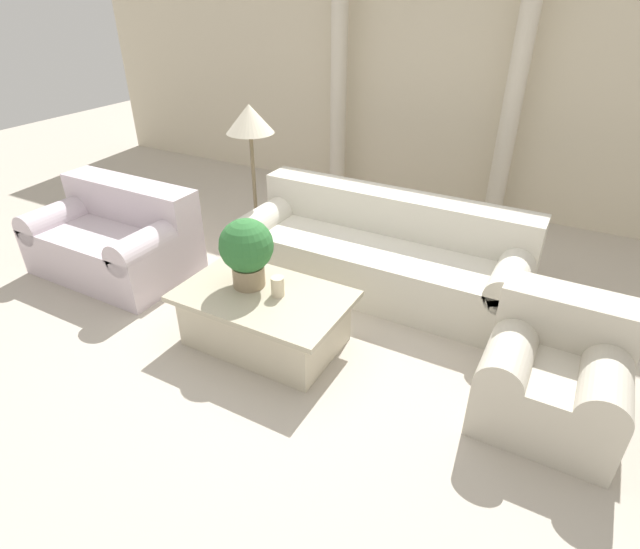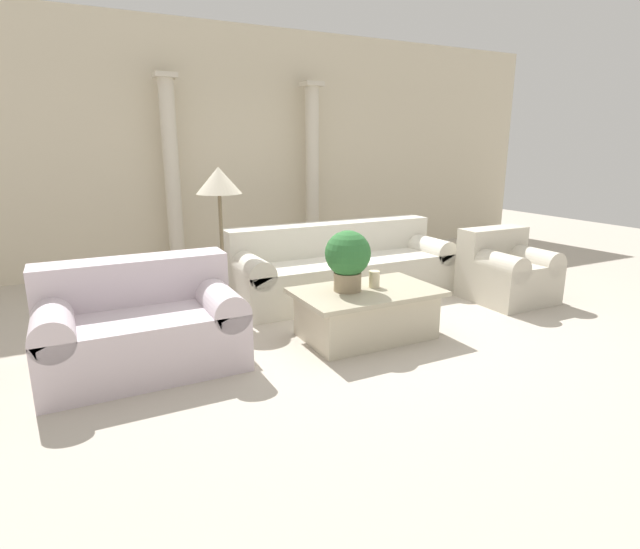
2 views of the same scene
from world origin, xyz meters
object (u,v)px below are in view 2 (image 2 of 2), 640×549
Objects in this scene: coffee_table at (366,313)px; floor_lamp at (219,187)px; armchair at (506,270)px; loveseat at (141,324)px; potted_plant at (348,257)px; sofa_long at (341,267)px.

floor_lamp reaches higher than coffee_table.
armchair is (1.94, 0.25, 0.11)m from coffee_table.
coffee_table is 1.84m from floor_lamp.
potted_plant is at bearing -7.28° from loveseat.
floor_lamp is (-0.92, 1.21, 1.04)m from coffee_table.
sofa_long is at bearing 63.04° from potted_plant.
coffee_table is at bearing -8.30° from loveseat.
floor_lamp is at bearing 127.24° from coffee_table.
floor_lamp is 3.15m from armchair.
sofa_long is 1.73× the size of loveseat.
coffee_table is at bearing -109.37° from sofa_long.
potted_plant reaches higher than coffee_table.
armchair is (2.86, -0.95, -0.92)m from floor_lamp.
armchair is (2.10, 0.20, -0.39)m from potted_plant.
sofa_long reaches higher than armchair.
loveseat is 2.75× the size of potted_plant.
potted_plant is (1.67, -0.21, 0.39)m from loveseat.
armchair reaches higher than coffee_table.
coffee_table is 2.37× the size of potted_plant.
loveseat is at bearing 172.72° from potted_plant.
loveseat is at bearing -157.58° from sofa_long.
potted_plant is at bearing -116.96° from sofa_long.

